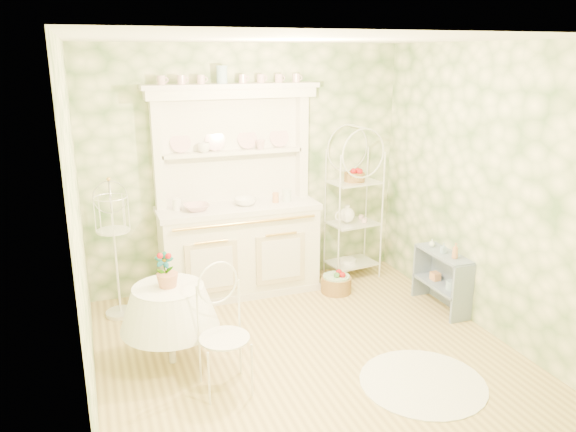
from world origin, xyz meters
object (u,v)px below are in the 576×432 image
object	(u,v)px
side_shelf	(442,283)
round_table	(171,330)
bakers_rack	(353,208)
cafe_chair	(224,333)
kitchen_dresser	(238,193)
floor_basket	(336,283)
birdcage_stand	(115,244)

from	to	relation	value
side_shelf	round_table	size ratio (longest dim) A/B	1.03
bakers_rack	cafe_chair	bearing A→B (deg)	-145.28
kitchen_dresser	round_table	distance (m)	1.78
bakers_rack	floor_basket	bearing A→B (deg)	-140.85
kitchen_dresser	floor_basket	world-z (taller)	kitchen_dresser
side_shelf	round_table	xyz separation A→B (m)	(-2.84, -0.13, 0.04)
round_table	birdcage_stand	world-z (taller)	birdcage_stand
side_shelf	cafe_chair	bearing A→B (deg)	-161.36
cafe_chair	birdcage_stand	distance (m)	1.83
round_table	cafe_chair	xyz separation A→B (m)	(0.34, -0.55, 0.18)
kitchen_dresser	cafe_chair	bearing A→B (deg)	-108.89
bakers_rack	side_shelf	bearing A→B (deg)	-75.31
round_table	floor_basket	world-z (taller)	round_table
bakers_rack	round_table	bearing A→B (deg)	-158.93
kitchen_dresser	floor_basket	bearing A→B (deg)	-21.01
bakers_rack	side_shelf	size ratio (longest dim) A/B	2.62
side_shelf	kitchen_dresser	bearing A→B (deg)	152.53
kitchen_dresser	side_shelf	xyz separation A→B (m)	(1.88, -1.12, -0.87)
floor_basket	birdcage_stand	bearing A→B (deg)	173.87
kitchen_dresser	cafe_chair	size ratio (longest dim) A/B	2.32
floor_basket	side_shelf	bearing A→B (deg)	-40.17
bakers_rack	cafe_chair	distance (m)	2.76
round_table	cafe_chair	distance (m)	0.67
bakers_rack	birdcage_stand	distance (m)	2.73
side_shelf	round_table	distance (m)	2.84
birdcage_stand	floor_basket	world-z (taller)	birdcage_stand
side_shelf	floor_basket	distance (m)	1.15
floor_basket	bakers_rack	bearing A→B (deg)	46.68
side_shelf	cafe_chair	size ratio (longest dim) A/B	0.65
floor_basket	cafe_chair	bearing A→B (deg)	-138.94
bakers_rack	birdcage_stand	bearing A→B (deg)	176.11
kitchen_dresser	side_shelf	world-z (taller)	kitchen_dresser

